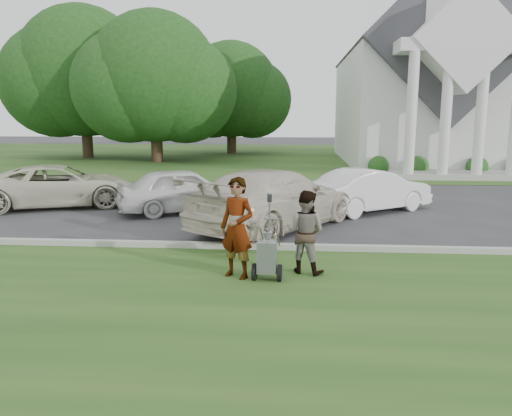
# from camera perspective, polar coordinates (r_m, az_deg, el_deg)

# --- Properties ---
(ground) EXTENTS (120.00, 120.00, 0.00)m
(ground) POSITION_cam_1_polar(r_m,az_deg,el_deg) (11.18, -1.33, -5.49)
(ground) COLOR #333335
(ground) RESTS_ON ground
(grass_strip) EXTENTS (80.00, 7.00, 0.01)m
(grass_strip) POSITION_cam_1_polar(r_m,az_deg,el_deg) (8.35, -3.39, -11.15)
(grass_strip) COLOR #214818
(grass_strip) RESTS_ON ground
(church_lawn) EXTENTS (80.00, 30.00, 0.01)m
(church_lawn) POSITION_cam_1_polar(r_m,az_deg,el_deg) (37.83, 2.70, 5.90)
(church_lawn) COLOR #214818
(church_lawn) RESTS_ON ground
(curb) EXTENTS (80.00, 0.18, 0.15)m
(curb) POSITION_cam_1_polar(r_m,az_deg,el_deg) (11.68, -1.07, -4.39)
(curb) COLOR #9E9E93
(curb) RESTS_ON ground
(church) EXTENTS (9.19, 19.00, 24.10)m
(church) POSITION_cam_1_polar(r_m,az_deg,el_deg) (34.83, 18.08, 14.78)
(church) COLOR white
(church) RESTS_ON ground
(tree_left) EXTENTS (10.63, 8.40, 9.71)m
(tree_left) POSITION_cam_1_polar(r_m,az_deg,el_deg) (33.97, -11.53, 13.79)
(tree_left) COLOR #332316
(tree_left) RESTS_ON ground
(tree_far) EXTENTS (11.64, 9.20, 10.73)m
(tree_far) POSITION_cam_1_polar(r_m,az_deg,el_deg) (38.82, -19.14, 13.87)
(tree_far) COLOR #332316
(tree_far) RESTS_ON ground
(tree_back) EXTENTS (9.61, 7.60, 8.89)m
(tree_back) POSITION_cam_1_polar(r_m,az_deg,el_deg) (41.02, -2.87, 12.87)
(tree_back) COLOR #332316
(tree_back) RESTS_ON ground
(striping_cart) EXTENTS (0.57, 1.12, 1.02)m
(striping_cart) POSITION_cam_1_polar(r_m,az_deg,el_deg) (9.43, 1.28, -5.76)
(striping_cart) COLOR black
(striping_cart) RESTS_ON ground
(person_left) EXTENTS (0.84, 0.74, 1.94)m
(person_left) POSITION_cam_1_polar(r_m,az_deg,el_deg) (9.48, -2.18, -2.37)
(person_left) COLOR #999999
(person_left) RESTS_ON ground
(person_right) EXTENTS (0.97, 0.87, 1.65)m
(person_right) POSITION_cam_1_polar(r_m,az_deg,el_deg) (9.85, 5.64, -2.80)
(person_right) COLOR #999999
(person_right) RESTS_ON ground
(parking_meter_near) EXTENTS (0.10, 0.09, 1.40)m
(parking_meter_near) POSITION_cam_1_polar(r_m,az_deg,el_deg) (11.05, 1.55, -0.95)
(parking_meter_near) COLOR gray
(parking_meter_near) RESTS_ON ground
(car_a) EXTENTS (5.65, 4.05, 1.43)m
(car_a) POSITION_cam_1_polar(r_m,az_deg,el_deg) (18.29, -21.43, 2.39)
(car_a) COLOR beige
(car_a) RESTS_ON ground
(car_b) EXTENTS (4.54, 3.42, 1.44)m
(car_b) POSITION_cam_1_polar(r_m,az_deg,el_deg) (16.21, -8.23, 2.06)
(car_b) COLOR silver
(car_b) RESTS_ON ground
(car_c) EXTENTS (5.12, 6.00, 1.65)m
(car_c) POSITION_cam_1_polar(r_m,az_deg,el_deg) (13.71, 2.13, 1.06)
(car_c) COLOR beige
(car_c) RESTS_ON ground
(car_d) EXTENTS (4.31, 3.66, 1.40)m
(car_d) POSITION_cam_1_polar(r_m,az_deg,el_deg) (16.54, 12.94, 1.99)
(car_d) COLOR white
(car_d) RESTS_ON ground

